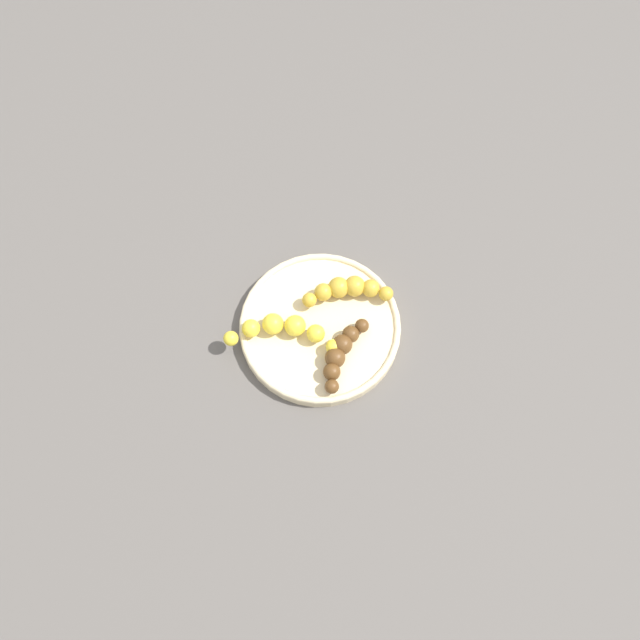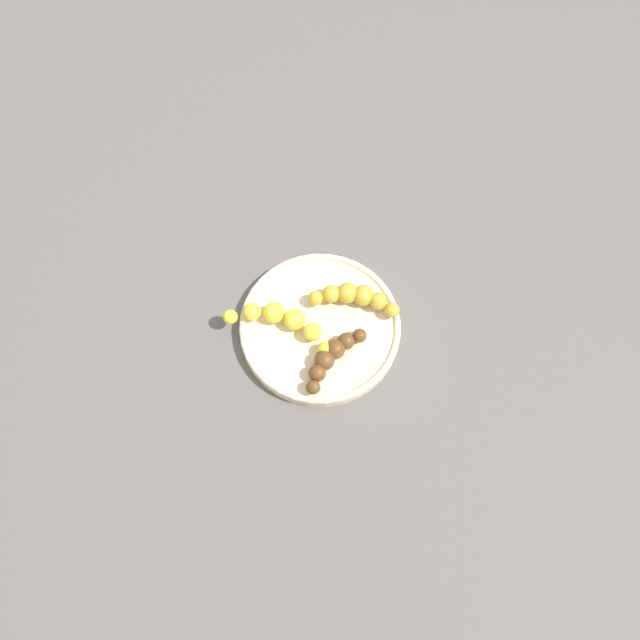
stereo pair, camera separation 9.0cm
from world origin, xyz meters
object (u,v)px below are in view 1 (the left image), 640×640
object	(u,v)px
banana_yellow	(283,330)
banana_overripe	(341,353)
banana_spotted	(347,290)
fruit_bowl	(320,327)

from	to	relation	value
banana_yellow	banana_overripe	xyz separation A→B (m)	(-0.08, -0.04, -0.00)
banana_spotted	banana_yellow	bearing A→B (deg)	119.51
fruit_bowl	banana_overripe	xyz separation A→B (m)	(-0.06, 0.01, 0.02)
fruit_bowl	banana_overripe	world-z (taller)	banana_overripe
fruit_bowl	banana_spotted	xyz separation A→B (m)	(0.01, -0.06, 0.02)
banana_spotted	fruit_bowl	bearing A→B (deg)	136.36
fruit_bowl	banana_yellow	size ratio (longest dim) A/B	1.86
banana_yellow	banana_overripe	world-z (taller)	banana_yellow
fruit_bowl	banana_yellow	xyz separation A→B (m)	(0.02, 0.05, 0.02)
fruit_bowl	banana_yellow	bearing A→B (deg)	63.43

